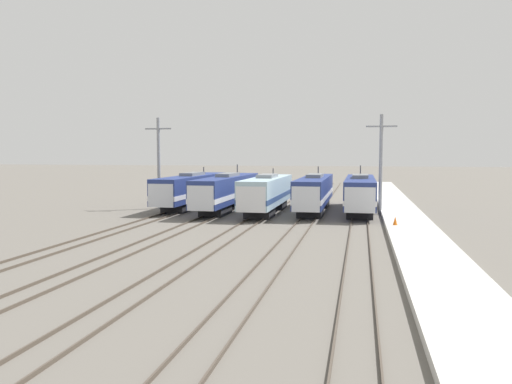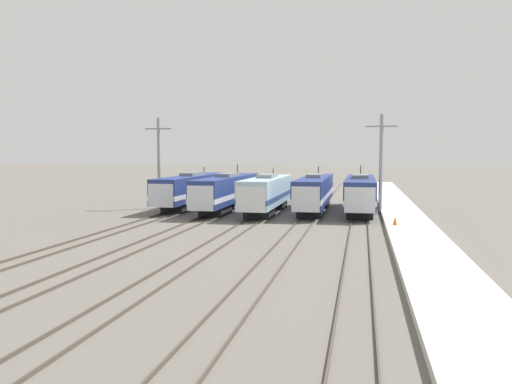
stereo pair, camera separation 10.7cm
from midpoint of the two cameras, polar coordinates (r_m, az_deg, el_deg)
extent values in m
plane|color=#666059|center=(45.97, -0.21, -3.35)|extent=(400.00, 400.00, 0.00)
cube|color=#4C4238|center=(49.15, -12.00, -2.86)|extent=(0.07, 120.00, 0.15)
cube|color=#4C4238|center=(48.59, -10.46, -2.92)|extent=(0.07, 120.00, 0.15)
cube|color=#4C4238|center=(47.42, -6.72, -3.05)|extent=(0.07, 120.00, 0.15)
cube|color=#4C4238|center=(46.98, -5.06, -3.11)|extent=(0.07, 120.00, 0.15)
cube|color=#4C4238|center=(46.12, -1.08, -3.24)|extent=(0.07, 120.00, 0.15)
cube|color=#4C4238|center=(45.82, 0.67, -3.29)|extent=(0.07, 120.00, 0.15)
cube|color=#4C4238|center=(45.28, 4.82, -3.39)|extent=(0.07, 120.00, 0.15)
cube|color=#4C4238|center=(45.13, 6.63, -3.43)|extent=(0.07, 120.00, 0.15)
cube|color=#4C4238|center=(44.94, 10.88, -3.52)|extent=(0.07, 120.00, 0.15)
cube|color=#4C4238|center=(44.94, 12.72, -3.55)|extent=(0.07, 120.00, 0.15)
cube|color=black|center=(54.22, -8.80, -1.71)|extent=(2.42, 4.19, 0.95)
cube|color=black|center=(63.16, -5.73, -0.81)|extent=(2.42, 4.19, 0.95)
cube|color=navy|center=(58.51, -7.16, 0.56)|extent=(2.84, 19.03, 2.72)
cube|color=silver|center=(58.55, -7.16, 0.03)|extent=(2.88, 19.07, 0.49)
cube|color=silver|center=(50.47, -10.38, -0.32)|extent=(2.61, 1.95, 2.31)
cube|color=black|center=(49.61, -10.78, 0.18)|extent=(2.22, 0.08, 0.65)
cube|color=slate|center=(58.43, -7.18, 2.06)|extent=(1.56, 4.76, 0.35)
cylinder|color=#38383D|center=(62.39, -5.92, 2.46)|extent=(0.12, 0.12, 0.87)
cube|color=black|center=(50.75, -4.58, -2.09)|extent=(2.34, 4.27, 0.95)
cube|color=black|center=(60.07, -1.93, -1.06)|extent=(2.34, 4.27, 0.95)
cube|color=navy|center=(55.23, -3.15, 0.38)|extent=(2.75, 19.42, 2.75)
cube|color=silver|center=(55.27, -3.15, -0.19)|extent=(2.79, 19.46, 0.50)
cube|color=silver|center=(46.97, -5.91, -0.61)|extent=(2.53, 2.30, 2.34)
cube|color=black|center=(45.91, -6.33, -0.09)|extent=(2.15, 0.08, 0.65)
cube|color=slate|center=(55.14, -3.16, 1.98)|extent=(1.51, 4.85, 0.35)
cylinder|color=#38383D|center=(59.26, -2.08, 2.58)|extent=(0.12, 0.12, 1.21)
cube|color=#232326|center=(48.61, 0.48, -2.36)|extent=(2.51, 3.53, 0.95)
cube|color=#232326|center=(56.45, 2.12, -1.42)|extent=(2.51, 3.53, 0.95)
cube|color=#9EBCCC|center=(52.35, 1.36, 0.16)|extent=(2.96, 16.07, 2.75)
cube|color=navy|center=(52.40, 1.36, -0.44)|extent=(3.00, 16.11, 0.50)
cube|color=silver|center=(45.47, -0.28, -0.75)|extent=(2.72, 2.13, 2.34)
cube|color=black|center=(44.46, -0.55, -0.20)|extent=(2.31, 0.08, 0.65)
cube|color=gray|center=(52.26, 1.37, 1.85)|extent=(1.63, 4.02, 0.35)
cylinder|color=#38383D|center=(55.72, 2.04, 2.28)|extent=(0.12, 0.12, 0.86)
cube|color=black|center=(49.73, 6.32, -2.24)|extent=(2.35, 4.02, 0.95)
cube|color=black|center=(58.78, 7.21, -1.22)|extent=(2.35, 4.02, 0.95)
cube|color=navy|center=(54.09, 6.82, 0.25)|extent=(2.77, 18.29, 2.72)
cube|color=silver|center=(54.13, 6.81, -0.32)|extent=(2.81, 18.33, 0.49)
cube|color=silver|center=(45.87, 5.87, -0.75)|extent=(2.55, 1.89, 2.31)
cube|color=black|center=(44.97, 5.76, -0.20)|extent=(2.16, 0.08, 0.65)
cube|color=slate|center=(54.00, 6.83, 1.88)|extent=(1.52, 4.57, 0.35)
cylinder|color=#38383D|center=(57.99, 7.20, 2.40)|extent=(0.12, 0.12, 1.06)
cube|color=black|center=(49.64, 11.83, -2.32)|extent=(2.51, 3.86, 0.95)
cube|color=black|center=(58.37, 11.87, -1.32)|extent=(2.51, 3.86, 0.95)
cube|color=navy|center=(53.84, 11.88, 0.16)|extent=(2.95, 17.56, 2.70)
cube|color=silver|center=(53.88, 11.87, -0.42)|extent=(2.99, 17.60, 0.49)
cube|color=silver|center=(45.98, 11.85, -0.82)|extent=(2.71, 1.95, 2.30)
cube|color=black|center=(45.04, 11.85, -0.28)|extent=(2.31, 0.08, 0.64)
cube|color=slate|center=(53.75, 11.91, 1.78)|extent=(1.62, 4.39, 0.35)
cylinder|color=#38383D|center=(57.59, 11.92, 2.38)|extent=(0.12, 0.12, 1.21)
cylinder|color=gray|center=(57.11, -10.98, 3.22)|extent=(0.37, 0.37, 10.20)
cube|color=gray|center=(57.17, -11.04, 7.11)|extent=(3.10, 0.16, 0.16)
cylinder|color=gray|center=(52.61, 14.14, 3.07)|extent=(0.37, 0.37, 10.20)
cube|color=gray|center=(52.67, 14.22, 7.29)|extent=(3.10, 0.16, 0.16)
cube|color=beige|center=(45.10, 17.03, -3.44)|extent=(4.00, 120.00, 0.42)
cone|color=orange|center=(42.18, 15.68, -3.19)|extent=(0.36, 0.36, 0.68)
camera|label=1|loc=(0.05, -89.94, 0.00)|focal=35.00mm
camera|label=2|loc=(0.05, 90.06, 0.00)|focal=35.00mm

